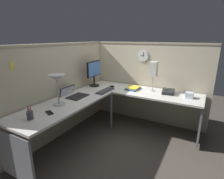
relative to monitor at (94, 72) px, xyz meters
name	(u,v)px	position (x,y,z in m)	size (l,w,h in m)	color
ground_plane	(115,134)	(-0.33, -0.64, -1.02)	(6.80, 6.80, 0.00)	#4C443D
cubicle_wall_back	(61,90)	(-0.69, 0.23, -0.23)	(2.57, 0.12, 1.58)	beige
cubicle_wall_right	(147,82)	(0.54, -0.90, -0.23)	(0.12, 2.37, 1.58)	beige
desk	(113,104)	(-0.47, -0.69, -0.39)	(2.35, 2.15, 0.73)	silver
monitor	(94,72)	(0.00, 0.00, 0.00)	(0.46, 0.20, 0.50)	black
laptop	(73,95)	(-0.69, -0.04, -0.27)	(0.34, 0.38, 0.22)	#232326
keyboard	(105,91)	(-0.21, -0.38, -0.28)	(0.43, 0.14, 0.02)	#38383D
computer_mouse	(112,86)	(0.10, -0.35, -0.28)	(0.06, 0.10, 0.03)	black
desk_lamp_dome	(57,80)	(-1.09, -0.13, 0.07)	(0.24, 0.24, 0.44)	#B7BABF
pen_cup	(30,115)	(-1.61, -0.18, -0.24)	(0.08, 0.08, 0.18)	#4C4C51
cell_phone	(49,113)	(-1.37, -0.24, -0.29)	(0.07, 0.14, 0.01)	black
office_phone	(169,92)	(0.19, -1.42, -0.26)	(0.21, 0.23, 0.11)	#232326
book_stack	(133,88)	(0.17, -0.77, -0.27)	(0.30, 0.24, 0.04)	#335999
desk_lamp_paper	(153,70)	(0.24, -1.11, 0.09)	(0.13, 0.13, 0.53)	#B7BABF
tissue_box	(189,95)	(0.15, -1.75, -0.25)	(0.12, 0.12, 0.09)	silver
wall_clock	(143,56)	(0.49, -0.82, 0.30)	(0.04, 0.22, 0.22)	#B7BABF
pinned_note_leftmost	(12,66)	(-1.51, 0.18, 0.31)	(0.06, 0.00, 0.10)	#EAD84C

